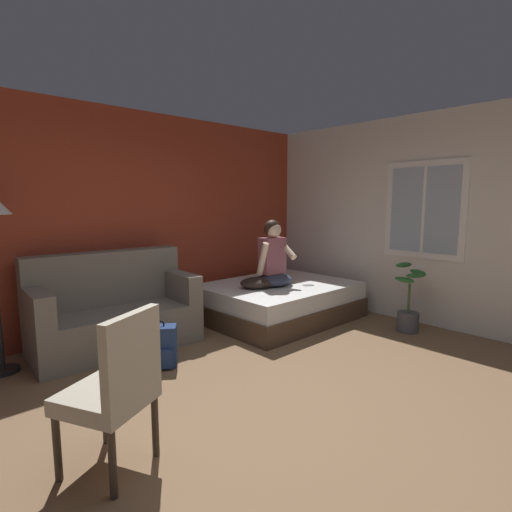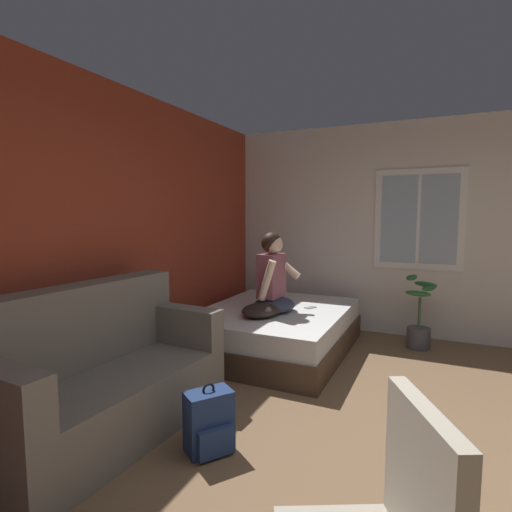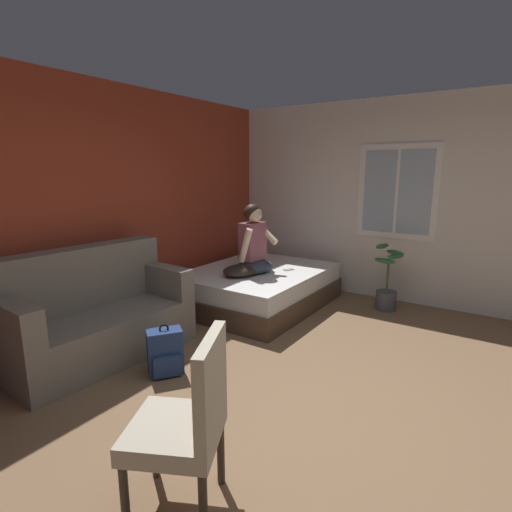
{
  "view_description": "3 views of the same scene",
  "coord_description": "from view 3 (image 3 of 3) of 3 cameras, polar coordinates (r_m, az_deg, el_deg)",
  "views": [
    {
      "loc": [
        -1.98,
        -1.88,
        1.6
      ],
      "look_at": [
        1.09,
        1.42,
        0.98
      ],
      "focal_mm": 28.0,
      "sensor_mm": 36.0,
      "label": 1
    },
    {
      "loc": [
        -2.25,
        0.15,
        1.54
      ],
      "look_at": [
        0.89,
        1.6,
        1.19
      ],
      "focal_mm": 28.0,
      "sensor_mm": 36.0,
      "label": 2
    },
    {
      "loc": [
        -2.39,
        -1.01,
        1.77
      ],
      "look_at": [
        1.18,
        1.38,
        0.84
      ],
      "focal_mm": 28.0,
      "sensor_mm": 36.0,
      "label": 3
    }
  ],
  "objects": [
    {
      "name": "wall_back_accent",
      "position": [
        4.57,
        -24.6,
        5.83
      ],
      "size": [
        11.16,
        0.16,
        2.7
      ],
      "primitive_type": "cube",
      "color": "#993823",
      "rests_on": "ground"
    },
    {
      "name": "backpack",
      "position": [
        3.7,
        -12.84,
        -13.32
      ],
      "size": [
        0.35,
        0.34,
        0.46
      ],
      "color": "navy",
      "rests_on": "ground"
    },
    {
      "name": "ground_plane",
      "position": [
        3.14,
        9.67,
        -22.32
      ],
      "size": [
        40.0,
        40.0,
        0.0
      ],
      "primitive_type": "plane",
      "color": "brown"
    },
    {
      "name": "cell_phone",
      "position": [
        5.27,
        4.68,
        -1.96
      ],
      "size": [
        0.16,
        0.13,
        0.01
      ],
      "primitive_type": "cube",
      "rotation": [
        0.0,
        0.0,
        4.22
      ],
      "color": "#B7B7BC",
      "rests_on": "bed"
    },
    {
      "name": "throw_pillow",
      "position": [
        4.95,
        -2.16,
        -2.07
      ],
      "size": [
        0.57,
        0.49,
        0.14
      ],
      "primitive_type": "ellipsoid",
      "rotation": [
        0.0,
        0.0,
        -0.33
      ],
      "color": "#2D231E",
      "rests_on": "bed"
    },
    {
      "name": "potted_plant",
      "position": [
        5.4,
        18.2,
        -4.21
      ],
      "size": [
        0.39,
        0.37,
        0.85
      ],
      "color": "#4C4C51",
      "rests_on": "ground"
    },
    {
      "name": "side_chair",
      "position": [
        2.22,
        -9.8,
        -21.97
      ],
      "size": [
        0.62,
        0.62,
        0.98
      ],
      "color": "#382D23",
      "rests_on": "ground"
    },
    {
      "name": "wall_side_with_window",
      "position": [
        5.65,
        23.55,
        6.95
      ],
      "size": [
        0.19,
        6.97,
        2.7
      ],
      "color": "silver",
      "rests_on": "ground"
    },
    {
      "name": "couch",
      "position": [
        4.18,
        -21.88,
        -7.96
      ],
      "size": [
        1.75,
        0.92,
        1.04
      ],
      "color": "slate",
      "rests_on": "ground"
    },
    {
      "name": "person_seated",
      "position": [
        5.08,
        -0.32,
        1.6
      ],
      "size": [
        0.56,
        0.49,
        0.88
      ],
      "color": "#383D51",
      "rests_on": "bed"
    },
    {
      "name": "bed",
      "position": [
        5.35,
        0.27,
        -4.48
      ],
      "size": [
        1.98,
        1.57,
        0.48
      ],
      "color": "#4C3828",
      "rests_on": "ground"
    }
  ]
}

